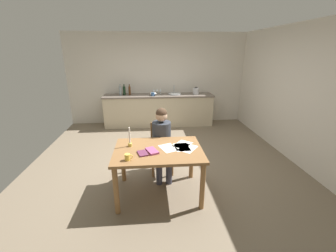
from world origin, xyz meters
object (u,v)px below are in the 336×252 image
(mixing_bowl, at_px, (153,94))
(teacup_on_counter, at_px, (153,94))
(coffee_mug, at_px, (128,157))
(book_magazine, at_px, (143,153))
(wine_glass_by_kettle, at_px, (157,90))
(wine_glass_back_left, at_px, (154,90))
(candlestick, at_px, (130,141))
(dining_table, at_px, (158,156))
(bottle_wine_red, at_px, (130,90))
(stovetop_kettle, at_px, (196,91))
(bottle_vinegar, at_px, (124,90))
(wine_glass_near_sink, at_px, (160,90))
(book_cookery, at_px, (152,151))
(bottle_oil, at_px, (120,91))
(person_seated, at_px, (162,139))
(sink_unit, at_px, (175,94))
(chair_at_table, at_px, (161,145))

(mixing_bowl, relative_size, teacup_on_counter, 1.57)
(coffee_mug, xyz_separation_m, book_magazine, (0.19, 0.16, -0.03))
(wine_glass_by_kettle, xyz_separation_m, wine_glass_back_left, (-0.10, 0.00, 0.00))
(wine_glass_by_kettle, bearing_deg, candlestick, -98.95)
(candlestick, distance_m, wine_glass_back_left, 3.36)
(dining_table, distance_m, bottle_wine_red, 3.47)
(coffee_mug, relative_size, stovetop_kettle, 0.49)
(dining_table, bearing_deg, teacup_on_counter, 90.34)
(candlestick, relative_size, bottle_vinegar, 1.00)
(candlestick, xyz_separation_m, wine_glass_near_sink, (0.62, 3.33, 0.18))
(book_cookery, xyz_separation_m, stovetop_kettle, (1.32, 3.40, 0.24))
(mixing_bowl, xyz_separation_m, wine_glass_back_left, (0.02, 0.21, 0.06))
(bottle_oil, bearing_deg, book_cookery, -76.28)
(person_seated, distance_m, coffee_mug, 0.99)
(person_seated, xyz_separation_m, wine_glass_near_sink, (0.13, 2.92, 0.33))
(person_seated, height_order, candlestick, person_seated)
(dining_table, height_order, book_magazine, book_magazine)
(person_seated, xyz_separation_m, candlestick, (-0.50, -0.41, 0.15))
(stovetop_kettle, bearing_deg, wine_glass_by_kettle, 172.35)
(wine_glass_back_left, bearing_deg, book_cookery, -91.71)
(sink_unit, height_order, wine_glass_near_sink, sink_unit)
(dining_table, relative_size, sink_unit, 3.53)
(dining_table, bearing_deg, wine_glass_back_left, 89.75)
(teacup_on_counter, bearing_deg, dining_table, -89.66)
(book_magazine, height_order, wine_glass_back_left, wine_glass_back_left)
(stovetop_kettle, bearing_deg, dining_table, -110.30)
(book_magazine, height_order, teacup_on_counter, teacup_on_counter)
(person_seated, bearing_deg, book_magazine, -114.01)
(bottle_oil, height_order, teacup_on_counter, bottle_oil)
(candlestick, xyz_separation_m, book_magazine, (0.19, -0.27, -0.08))
(book_cookery, height_order, stovetop_kettle, stovetop_kettle)
(coffee_mug, height_order, book_magazine, coffee_mug)
(sink_unit, distance_m, wine_glass_near_sink, 0.43)
(sink_unit, height_order, wine_glass_back_left, sink_unit)
(person_seated, distance_m, stovetop_kettle, 3.01)
(coffee_mug, distance_m, book_cookery, 0.39)
(sink_unit, distance_m, teacup_on_counter, 0.65)
(bottle_vinegar, relative_size, teacup_on_counter, 2.37)
(sink_unit, relative_size, bottle_vinegar, 1.21)
(bottle_oil, xyz_separation_m, mixing_bowl, (0.92, -0.09, -0.09))
(bottle_vinegar, relative_size, mixing_bowl, 1.50)
(sink_unit, relative_size, wine_glass_near_sink, 2.34)
(chair_at_table, height_order, person_seated, person_seated)
(dining_table, distance_m, wine_glass_near_sink, 3.50)
(chair_at_table, relative_size, sink_unit, 2.45)
(wine_glass_by_kettle, bearing_deg, teacup_on_counter, -113.55)
(bottle_vinegar, bearing_deg, wine_glass_near_sink, 4.42)
(sink_unit, xyz_separation_m, stovetop_kettle, (0.62, -0.00, 0.08))
(sink_unit, distance_m, mixing_bowl, 0.62)
(dining_table, xyz_separation_m, sink_unit, (0.61, 3.32, 0.29))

